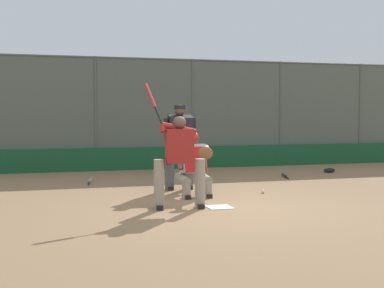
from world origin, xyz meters
The scene contains 12 objects.
ground_plane centered at (0.00, 0.00, 0.00)m, with size 160.00×160.00×0.00m, color #93704C.
home_plate_marker centered at (0.00, 0.00, 0.01)m, with size 0.43×0.43×0.01m, color white.
backstop_fence centered at (0.00, -6.60, 1.70)m, with size 20.04×0.08×3.23m.
padding_wall centered at (0.00, -6.50, 0.32)m, with size 19.56×0.18×0.63m, color #19512D.
bleachers_beyond centered at (3.90, -9.10, 0.48)m, with size 13.97×2.50×1.48m.
batter_at_plate centered at (0.70, -0.09, 0.86)m, with size 0.98×0.69×2.16m.
catcher_behind_plate centered at (0.09, -1.25, 0.66)m, with size 0.67×0.78×1.27m.
umpire_home centered at (0.12, -2.26, 0.98)m, with size 0.74×0.45×1.81m.
spare_bat_near_backstop centered at (1.84, -4.03, 0.03)m, with size 0.19×0.91×0.07m.
spare_bat_by_padding centered at (-3.05, -3.72, 0.03)m, with size 0.32×0.89×0.07m.
fielding_glove_on_dirt centered at (-4.66, -4.28, 0.06)m, with size 0.34×0.26×0.12m.
baseball_loose centered at (-1.39, -1.30, 0.04)m, with size 0.07×0.07×0.07m, color white.
Camera 1 is at (3.01, 8.68, 1.64)m, focal length 50.00 mm.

